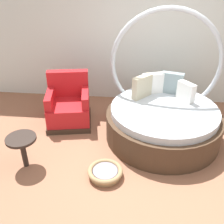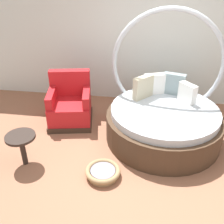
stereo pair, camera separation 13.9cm
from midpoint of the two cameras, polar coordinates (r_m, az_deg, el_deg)
name	(u,v)px [view 1 (the left image)]	position (r m, az deg, el deg)	size (l,w,h in m)	color
ground_plane	(147,164)	(4.17, 6.72, -11.08)	(8.00, 8.00, 0.02)	#936047
back_wall	(151,35)	(5.54, 7.66, 16.22)	(8.00, 0.12, 2.82)	silver
round_daybed	(163,115)	(4.61, 10.16, -0.65)	(1.95, 1.95, 2.11)	#473323
red_armchair	(69,106)	(5.02, -10.11, 1.21)	(0.93, 0.93, 0.94)	#38281E
pet_basket	(105,172)	(3.89, -2.53, -12.96)	(0.51, 0.51, 0.13)	#9E7F56
side_table	(22,143)	(4.07, -19.92, -6.32)	(0.44, 0.44, 0.52)	#2D231E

